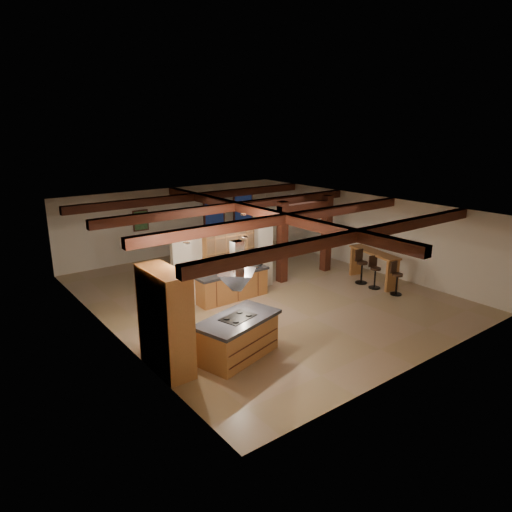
# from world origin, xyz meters

# --- Properties ---
(ground) EXTENTS (12.00, 12.00, 0.00)m
(ground) POSITION_xyz_m (0.00, 0.00, 0.00)
(ground) COLOR tan
(ground) RESTS_ON ground
(room_walls) EXTENTS (12.00, 12.00, 12.00)m
(room_walls) POSITION_xyz_m (0.00, 0.00, 1.78)
(room_walls) COLOR silver
(room_walls) RESTS_ON ground
(ceiling_beams) EXTENTS (10.00, 12.00, 0.28)m
(ceiling_beams) POSITION_xyz_m (0.00, 0.00, 2.76)
(ceiling_beams) COLOR #39140E
(ceiling_beams) RESTS_ON room_walls
(timber_posts) EXTENTS (2.50, 0.30, 2.90)m
(timber_posts) POSITION_xyz_m (2.50, 0.50, 1.76)
(timber_posts) COLOR #39140E
(timber_posts) RESTS_ON ground
(partition_wall) EXTENTS (3.80, 0.18, 2.20)m
(partition_wall) POSITION_xyz_m (-1.00, 0.50, 1.10)
(partition_wall) COLOR silver
(partition_wall) RESTS_ON ground
(pantry_cabinet) EXTENTS (0.67, 1.60, 2.40)m
(pantry_cabinet) POSITION_xyz_m (-4.67, -2.60, 1.20)
(pantry_cabinet) COLOR #A96536
(pantry_cabinet) RESTS_ON ground
(back_counter) EXTENTS (2.50, 0.66, 0.94)m
(back_counter) POSITION_xyz_m (-1.00, 0.11, 0.48)
(back_counter) COLOR #A96536
(back_counter) RESTS_ON ground
(upper_display_cabinet) EXTENTS (1.80, 0.36, 0.95)m
(upper_display_cabinet) POSITION_xyz_m (-1.00, 0.31, 1.85)
(upper_display_cabinet) COLOR #A96536
(upper_display_cabinet) RESTS_ON partition_wall
(range_hood) EXTENTS (1.10, 1.10, 1.40)m
(range_hood) POSITION_xyz_m (-3.05, -3.11, 1.78)
(range_hood) COLOR silver
(range_hood) RESTS_ON room_walls
(back_windows) EXTENTS (2.70, 0.07, 1.70)m
(back_windows) POSITION_xyz_m (2.80, 5.93, 1.50)
(back_windows) COLOR #39140E
(back_windows) RESTS_ON room_walls
(framed_art) EXTENTS (0.65, 0.05, 0.85)m
(framed_art) POSITION_xyz_m (-1.50, 5.94, 1.70)
(framed_art) COLOR #39140E
(framed_art) RESTS_ON room_walls
(recessed_cans) EXTENTS (3.16, 2.46, 0.03)m
(recessed_cans) POSITION_xyz_m (-2.53, -1.93, 2.87)
(recessed_cans) COLOR silver
(recessed_cans) RESTS_ON room_walls
(kitchen_island) EXTENTS (2.31, 1.63, 1.04)m
(kitchen_island) POSITION_xyz_m (-3.05, -3.11, 0.52)
(kitchen_island) COLOR #A96536
(kitchen_island) RESTS_ON ground
(dining_table) EXTENTS (1.93, 1.47, 0.60)m
(dining_table) POSITION_xyz_m (0.24, 2.66, 0.30)
(dining_table) COLOR #381B0E
(dining_table) RESTS_ON ground
(sofa) EXTENTS (2.43, 1.32, 0.67)m
(sofa) POSITION_xyz_m (2.62, 5.47, 0.34)
(sofa) COLOR black
(sofa) RESTS_ON ground
(microwave) EXTENTS (0.53, 0.45, 0.25)m
(microwave) POSITION_xyz_m (-0.10, 0.11, 1.06)
(microwave) COLOR #BBBCC0
(microwave) RESTS_ON back_counter
(bar_counter) EXTENTS (0.98, 2.24, 1.14)m
(bar_counter) POSITION_xyz_m (3.91, -1.55, 0.77)
(bar_counter) COLOR #A96536
(bar_counter) RESTS_ON ground
(side_table) EXTENTS (0.52, 0.52, 0.50)m
(side_table) POSITION_xyz_m (4.18, 5.40, 0.25)
(side_table) COLOR #39140E
(side_table) RESTS_ON ground
(table_lamp) EXTENTS (0.28, 0.28, 0.33)m
(table_lamp) POSITION_xyz_m (4.18, 5.40, 0.74)
(table_lamp) COLOR black
(table_lamp) RESTS_ON side_table
(bar_stool_a) EXTENTS (0.39, 0.39, 1.11)m
(bar_stool_a) POSITION_xyz_m (3.54, -2.78, 0.56)
(bar_stool_a) COLOR black
(bar_stool_a) RESTS_ON ground
(bar_stool_b) EXTENTS (0.40, 0.41, 1.12)m
(bar_stool_b) POSITION_xyz_m (3.48, -1.95, 0.57)
(bar_stool_b) COLOR black
(bar_stool_b) RESTS_ON ground
(bar_stool_c) EXTENTS (0.42, 0.42, 1.20)m
(bar_stool_c) POSITION_xyz_m (3.52, -1.33, 0.61)
(bar_stool_c) COLOR black
(bar_stool_c) RESTS_ON ground
(dining_chairs) EXTENTS (1.75, 1.75, 1.08)m
(dining_chairs) POSITION_xyz_m (0.24, 2.66, 0.55)
(dining_chairs) COLOR #39140E
(dining_chairs) RESTS_ON ground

